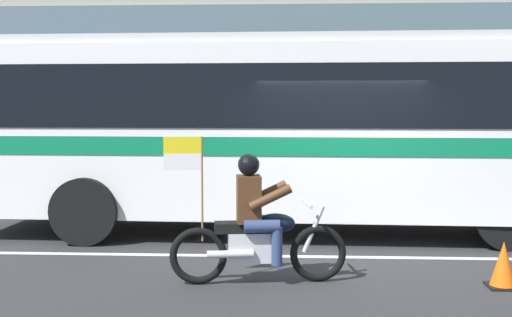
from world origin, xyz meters
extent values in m
plane|color=#2B2B2D|center=(0.00, 0.00, 0.00)|extent=(60.00, 60.00, 0.00)
cube|color=#A39E93|center=(0.00, 5.10, 0.07)|extent=(28.00, 3.80, 0.15)
cube|color=silver|center=(0.00, -0.60, 0.00)|extent=(26.60, 0.14, 0.01)
cube|color=#4C606B|center=(0.00, 6.96, 3.95)|extent=(25.76, 0.10, 1.40)
cube|color=white|center=(-0.50, 1.20, 1.73)|extent=(10.97, 2.92, 2.70)
cube|color=black|center=(-0.50, 1.20, 2.28)|extent=(10.10, 2.93, 0.96)
cube|color=#0F7247|center=(-0.50, 1.20, 1.53)|extent=(10.76, 2.94, 0.28)
cube|color=silver|center=(-0.50, 1.20, 3.14)|extent=(10.75, 2.78, 0.16)
cylinder|color=black|center=(-3.88, 0.02, 0.52)|extent=(1.04, 0.30, 1.04)
cylinder|color=black|center=(2.49, 0.02, 0.52)|extent=(1.04, 0.30, 1.04)
torus|color=black|center=(-0.39, -1.90, 0.34)|extent=(0.70, 0.18, 0.69)
torus|color=black|center=(-1.83, -2.10, 0.34)|extent=(0.70, 0.18, 0.69)
cube|color=silver|center=(-1.16, -2.01, 0.44)|extent=(0.67, 0.37, 0.36)
ellipsoid|color=black|center=(-0.91, -1.97, 0.72)|extent=(0.51, 0.34, 0.24)
cube|color=black|center=(-1.36, -2.04, 0.69)|extent=(0.59, 0.33, 0.12)
cylinder|color=silver|center=(-0.45, -1.91, 0.65)|extent=(0.28, 0.09, 0.58)
cylinder|color=silver|center=(-0.53, -1.92, 0.96)|extent=(0.13, 0.64, 0.04)
cylinder|color=silver|center=(-1.44, -2.21, 0.39)|extent=(0.56, 0.16, 0.09)
cube|color=#4C2D19|center=(-1.23, -2.02, 1.02)|extent=(0.33, 0.39, 0.56)
sphere|color=black|center=(-1.23, -2.02, 1.44)|extent=(0.26, 0.26, 0.26)
cylinder|color=navy|center=(-1.12, -1.82, 0.72)|extent=(0.44, 0.21, 0.15)
cylinder|color=navy|center=(-0.94, -1.80, 0.48)|extent=(0.13, 0.13, 0.46)
cylinder|color=navy|center=(-1.07, -2.18, 0.72)|extent=(0.44, 0.21, 0.15)
cylinder|color=navy|center=(-0.89, -2.15, 0.48)|extent=(0.13, 0.13, 0.46)
cylinder|color=#4C2D19|center=(-1.02, -1.79, 1.06)|extent=(0.53, 0.18, 0.32)
cylinder|color=#4C2D19|center=(-0.97, -2.18, 1.06)|extent=(0.53, 0.18, 0.32)
cylinder|color=olive|center=(-1.78, -2.09, 1.15)|extent=(0.02, 0.02, 1.25)
cube|color=yellow|center=(-2.01, -2.13, 1.68)|extent=(0.44, 0.08, 0.20)
cube|color=white|center=(-2.01, -2.13, 1.47)|extent=(0.44, 0.08, 0.20)
cone|color=#EA590F|center=(1.77, -2.06, 0.28)|extent=(0.32, 0.32, 0.55)
cube|color=black|center=(1.77, -2.06, 0.01)|extent=(0.36, 0.36, 0.03)
camera|label=1|loc=(-0.74, -9.82, 2.15)|focal=46.32mm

